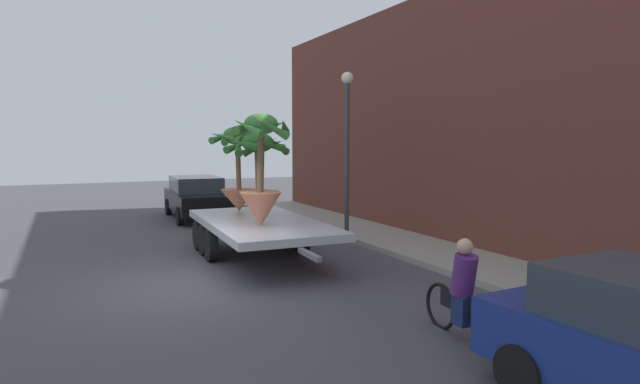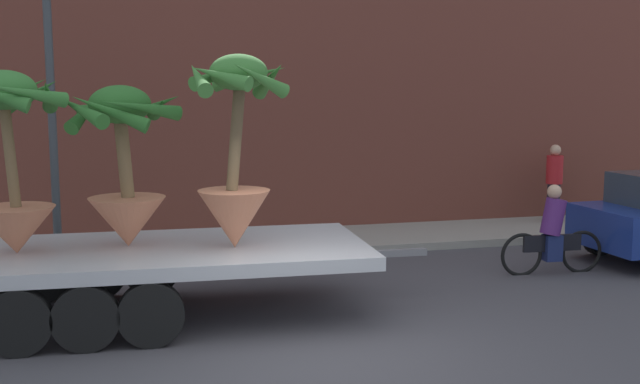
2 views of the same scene
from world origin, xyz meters
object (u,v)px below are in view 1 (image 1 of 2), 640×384
Objects in this scene: potted_palm_middle at (258,176)px; potted_palm_front at (261,175)px; trailing_car at (197,197)px; flatbed_trailer at (257,227)px; street_lamp at (347,131)px; potted_palm_rear at (238,169)px; cyclist at (464,295)px.

potted_palm_middle is 0.84× the size of potted_palm_front.
flatbed_trailer is at bearing -1.49° from trailing_car.
potted_palm_middle is 1.50m from potted_palm_front.
potted_palm_front is at bearing -14.61° from flatbed_trailer.
potted_palm_rear is at bearing -94.51° from street_lamp.
trailing_car is at bearing -152.72° from street_lamp.
street_lamp is (-2.57, 3.66, 1.07)m from potted_palm_front.
flatbed_trailer is at bearing -1.50° from potted_palm_rear.
street_lamp reaches higher than potted_palm_rear.
potted_palm_middle is at bearing 154.37° from flatbed_trailer.
trailing_car is at bearing 178.51° from potted_palm_rear.
potted_palm_rear reaches higher than flatbed_trailer.
street_lamp reaches higher than potted_palm_middle.
potted_palm_rear is 2.85m from potted_palm_front.
street_lamp is (-1.14, 3.22, 1.18)m from potted_palm_middle.
flatbed_trailer is 1.41× the size of trailing_car.
potted_palm_rear is 0.92× the size of potted_palm_front.
cyclist reaches higher than flatbed_trailer.
potted_palm_front reaches higher than cyclist.
potted_palm_front is 4.60m from street_lamp.
trailing_car is at bearing 176.73° from potted_palm_front.
potted_palm_rear is 3.49m from street_lamp.
potted_palm_rear is 0.49× the size of street_lamp.
potted_palm_front reaches higher than potted_palm_middle.
street_lamp reaches higher than potted_palm_front.
cyclist is 8.82m from street_lamp.
potted_palm_front is (1.43, -0.43, 0.11)m from potted_palm_middle.
potted_palm_middle reaches higher than cyclist.
potted_palm_rear is 1.09× the size of potted_palm_middle.
trailing_car is (-8.70, 0.50, -1.33)m from potted_palm_front.
potted_palm_middle reaches higher than flatbed_trailer.
potted_palm_front is (1.15, -0.30, 1.39)m from flatbed_trailer.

